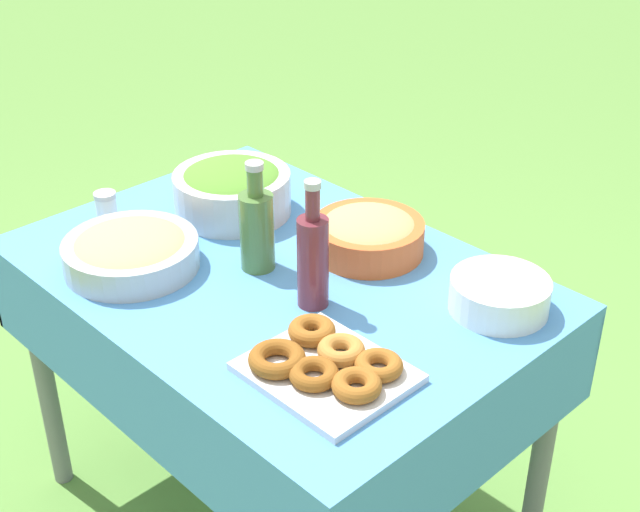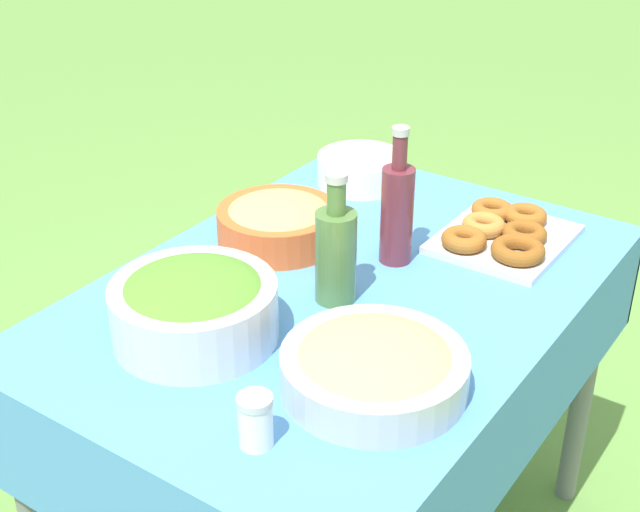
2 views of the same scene
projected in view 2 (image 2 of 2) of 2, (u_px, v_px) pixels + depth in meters
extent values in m
cube|color=#4C8CD1|center=(342.00, 292.00, 1.73)|extent=(1.18, 0.82, 0.02)
cube|color=#4C8CD1|center=(530.00, 417.00, 1.59)|extent=(1.18, 0.01, 0.22)
cube|color=#4C8CD1|center=(190.00, 286.00, 1.99)|extent=(1.18, 0.01, 0.22)
cube|color=#4C8CD1|center=(471.00, 235.00, 2.21)|extent=(0.01, 0.82, 0.22)
cylinder|color=slate|center=(585.00, 378.00, 2.12)|extent=(0.05, 0.05, 0.74)
cylinder|color=slate|center=(340.00, 292.00, 2.47)|extent=(0.05, 0.05, 0.74)
cylinder|color=silver|center=(194.00, 312.00, 1.54)|extent=(0.29, 0.29, 0.11)
ellipsoid|color=#51892D|center=(193.00, 292.00, 1.53)|extent=(0.26, 0.26, 0.07)
cylinder|color=#B2B7BC|center=(374.00, 371.00, 1.42)|extent=(0.30, 0.30, 0.07)
ellipsoid|color=tan|center=(374.00, 360.00, 1.41)|extent=(0.27, 0.27, 0.06)
cube|color=silver|center=(504.00, 239.00, 1.88)|extent=(0.29, 0.25, 0.02)
torus|color=brown|center=(518.00, 250.00, 1.79)|extent=(0.14, 0.14, 0.03)
torus|color=#B27533|center=(484.00, 225.00, 1.89)|extent=(0.12, 0.12, 0.03)
torus|color=#93561E|center=(525.00, 216.00, 1.93)|extent=(0.11, 0.11, 0.03)
torus|color=#93561E|center=(464.00, 239.00, 1.83)|extent=(0.12, 0.12, 0.03)
torus|color=brown|center=(525.00, 233.00, 1.86)|extent=(0.12, 0.12, 0.03)
torus|color=#93561E|center=(492.00, 210.00, 1.95)|extent=(0.10, 0.10, 0.03)
cylinder|color=white|center=(361.00, 181.00, 2.15)|extent=(0.21, 0.21, 0.01)
cylinder|color=white|center=(361.00, 176.00, 2.15)|extent=(0.21, 0.21, 0.01)
cylinder|color=white|center=(361.00, 172.00, 2.14)|extent=(0.21, 0.21, 0.01)
cylinder|color=white|center=(361.00, 167.00, 2.14)|extent=(0.21, 0.21, 0.01)
cylinder|color=white|center=(361.00, 162.00, 2.13)|extent=(0.21, 0.21, 0.01)
cylinder|color=white|center=(361.00, 158.00, 2.12)|extent=(0.21, 0.21, 0.01)
cylinder|color=#4C7238|center=(336.00, 257.00, 1.64)|extent=(0.08, 0.08, 0.18)
cylinder|color=#4C7238|center=(336.00, 197.00, 1.58)|extent=(0.03, 0.03, 0.06)
cylinder|color=#B7B7B7|center=(337.00, 177.00, 1.56)|extent=(0.04, 0.04, 0.02)
cylinder|color=maroon|center=(397.00, 216.00, 1.77)|extent=(0.07, 0.07, 0.20)
cylinder|color=maroon|center=(400.00, 152.00, 1.70)|extent=(0.03, 0.03, 0.07)
cylinder|color=#B7B7B7|center=(401.00, 131.00, 1.68)|extent=(0.03, 0.03, 0.02)
cylinder|color=#E05B28|center=(278.00, 225.00, 1.87)|extent=(0.26, 0.26, 0.08)
ellipsoid|color=tan|center=(278.00, 215.00, 1.86)|extent=(0.23, 0.23, 0.07)
cylinder|color=white|center=(256.00, 424.00, 1.30)|extent=(0.05, 0.05, 0.07)
cylinder|color=silver|center=(255.00, 401.00, 1.28)|extent=(0.05, 0.05, 0.01)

